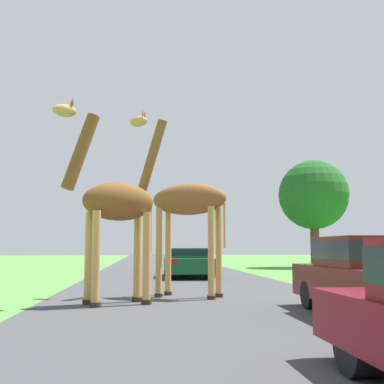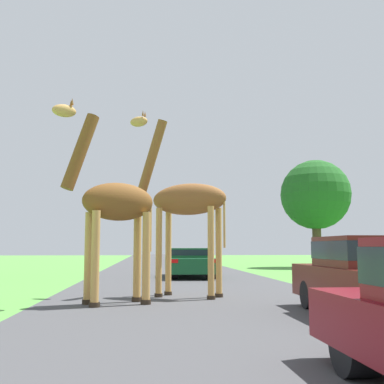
% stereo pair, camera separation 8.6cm
% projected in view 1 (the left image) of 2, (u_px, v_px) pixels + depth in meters
% --- Properties ---
extents(road, '(7.93, 120.00, 0.00)m').
position_uv_depth(road, '(168.00, 269.00, 29.22)').
color(road, '#424244').
rests_on(road, ground).
extents(giraffe_near_road, '(2.84, 1.79, 5.31)m').
position_uv_depth(giraffe_near_road, '(184.00, 202.00, 13.26)').
color(giraffe_near_road, tan).
rests_on(giraffe_near_road, ground).
extents(giraffe_companion, '(2.52, 1.36, 4.82)m').
position_uv_depth(giraffe_companion, '(114.00, 206.00, 11.50)').
color(giraffe_companion, tan).
rests_on(giraffe_companion, ground).
extents(car_queue_right, '(1.90, 4.24, 1.55)m').
position_uv_depth(car_queue_right, '(372.00, 274.00, 9.44)').
color(car_queue_right, '#561914').
rests_on(car_queue_right, ground).
extents(car_queue_left, '(2.00, 4.71, 1.29)m').
position_uv_depth(car_queue_left, '(188.00, 262.00, 21.58)').
color(car_queue_left, '#144C28').
rests_on(car_queue_left, ground).
extents(tree_left_edge, '(4.65, 4.65, 7.16)m').
position_uv_depth(tree_left_edge, '(314.00, 195.00, 32.24)').
color(tree_left_edge, '#4C3828').
rests_on(tree_left_edge, ground).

